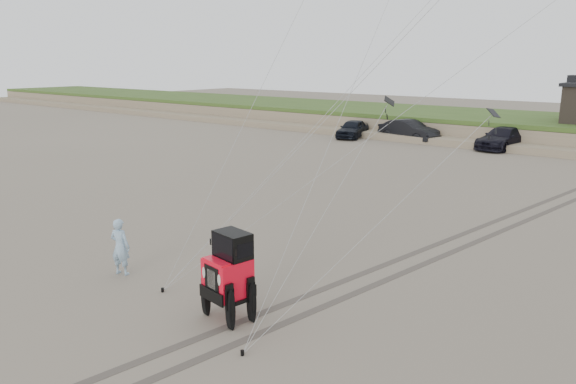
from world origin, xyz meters
name	(u,v)px	position (x,y,z in m)	size (l,w,h in m)	color
ground	(222,318)	(0.00, 0.00, 0.00)	(160.00, 160.00, 0.00)	#6B6054
truck_a	(353,129)	(-15.16, 29.53, 0.73)	(1.73, 4.30, 1.46)	black
truck_b	(409,130)	(-10.91, 30.96, 0.81)	(1.71, 4.91, 1.62)	black
truck_c	(503,138)	(-3.77, 31.35, 0.77)	(2.15, 5.29, 1.53)	black
jeep	(228,285)	(0.15, 0.10, 0.88)	(2.03, 4.71, 1.76)	#FF0B23
man	(120,247)	(-4.40, 0.18, 0.86)	(0.62, 0.41, 1.71)	#81ABC7
stake_main	(162,290)	(-2.41, 0.09, 0.06)	(0.08, 0.08, 0.12)	black
stake_aux	(242,353)	(1.63, -0.98, 0.06)	(0.08, 0.08, 0.12)	black
tire_tracks	(437,251)	(2.00, 8.00, 0.00)	(5.22, 29.74, 0.01)	#4C443D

